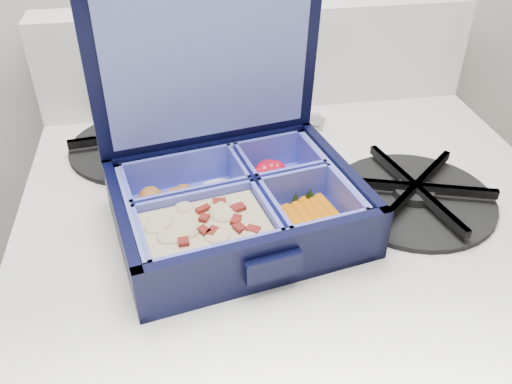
{
  "coord_description": "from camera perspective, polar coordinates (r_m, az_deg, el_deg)",
  "views": [
    {
      "loc": [
        0.4,
        1.18,
        1.33
      ],
      "look_at": [
        0.48,
        1.65,
        0.99
      ],
      "focal_mm": 38.0,
      "sensor_mm": 36.0,
      "label": 1
    }
  ],
  "objects": [
    {
      "name": "burner_grate_rear",
      "position": [
        0.75,
        -12.21,
        5.26
      ],
      "size": [
        0.21,
        0.21,
        0.02
      ],
      "primitive_type": "cylinder",
      "rotation": [
        0.0,
        0.0,
        0.11
      ],
      "color": "black",
      "rests_on": "stove"
    },
    {
      "name": "fork",
      "position": [
        0.72,
        5.18,
        3.93
      ],
      "size": [
        0.1,
        0.19,
        0.01
      ],
      "primitive_type": null,
      "rotation": [
        0.0,
        0.0,
        -0.42
      ],
      "color": "silver",
      "rests_on": "stove"
    },
    {
      "name": "bento_box",
      "position": [
        0.58,
        -1.97,
        -1.5
      ],
      "size": [
        0.28,
        0.24,
        0.06
      ],
      "primitive_type": null,
      "rotation": [
        0.0,
        0.0,
        0.19
      ],
      "color": "black",
      "rests_on": "stove"
    },
    {
      "name": "burner_grate",
      "position": [
        0.65,
        16.33,
        0.08
      ],
      "size": [
        0.24,
        0.24,
        0.03
      ],
      "primitive_type": "cylinder",
      "rotation": [
        0.0,
        0.0,
        -0.31
      ],
      "color": "black",
      "rests_on": "stove"
    }
  ]
}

